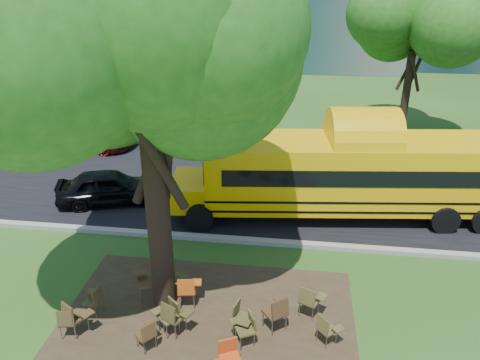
# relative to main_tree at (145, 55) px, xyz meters

# --- Properties ---
(ground) EXTENTS (160.00, 160.00, 0.00)m
(ground) POSITION_rel_main_tree_xyz_m (0.19, 0.07, -6.15)
(ground) COLOR #274816
(ground) RESTS_ON ground
(dirt_patch) EXTENTS (7.00, 4.50, 0.03)m
(dirt_patch) POSITION_rel_main_tree_xyz_m (1.19, -0.43, -6.13)
(dirt_patch) COLOR #382819
(dirt_patch) RESTS_ON ground
(asphalt_road) EXTENTS (80.00, 8.00, 0.04)m
(asphalt_road) POSITION_rel_main_tree_xyz_m (0.19, 7.07, -6.13)
(asphalt_road) COLOR black
(asphalt_road) RESTS_ON ground
(kerb_near) EXTENTS (80.00, 0.25, 0.14)m
(kerb_near) POSITION_rel_main_tree_xyz_m (0.19, 3.07, -6.08)
(kerb_near) COLOR gray
(kerb_near) RESTS_ON ground
(kerb_far) EXTENTS (80.00, 0.25, 0.14)m
(kerb_far) POSITION_rel_main_tree_xyz_m (0.19, 11.17, -6.08)
(kerb_far) COLOR gray
(kerb_far) RESTS_ON ground
(bg_tree_0) EXTENTS (5.20, 5.20, 7.18)m
(bg_tree_0) POSITION_rel_main_tree_xyz_m (-11.81, 13.07, -1.58)
(bg_tree_0) COLOR black
(bg_tree_0) RESTS_ON ground
(bg_tree_2) EXTENTS (4.80, 4.80, 6.62)m
(bg_tree_2) POSITION_rel_main_tree_xyz_m (-4.81, 16.07, -1.93)
(bg_tree_2) COLOR black
(bg_tree_2) RESTS_ON ground
(bg_tree_3) EXTENTS (5.60, 5.60, 7.84)m
(bg_tree_3) POSITION_rel_main_tree_xyz_m (8.19, 14.07, -1.12)
(bg_tree_3) COLOR black
(bg_tree_3) RESTS_ON ground
(main_tree) EXTENTS (7.20, 7.20, 9.76)m
(main_tree) POSITION_rel_main_tree_xyz_m (0.00, 0.00, 0.00)
(main_tree) COLOR black
(main_tree) RESTS_ON ground
(school_bus) EXTENTS (11.29, 3.67, 2.71)m
(school_bus) POSITION_rel_main_tree_xyz_m (5.02, 5.28, -4.58)
(school_bus) COLOR #EEB307
(school_bus) RESTS_ON ground
(chair_0) EXTENTS (0.55, 0.55, 0.82)m
(chair_0) POSITION_rel_main_tree_xyz_m (-1.79, -1.46, -5.64)
(chair_0) COLOR #413A1C
(chair_0) RESTS_ON ground
(chair_1) EXTENTS (0.76, 0.60, 0.90)m
(chair_1) POSITION_rel_main_tree_xyz_m (-1.71, -1.37, -5.59)
(chair_1) COLOR #4F341C
(chair_1) RESTS_ON ground
(chair_2) EXTENTS (0.52, 0.66, 0.77)m
(chair_2) POSITION_rel_main_tree_xyz_m (0.08, -1.61, -5.67)
(chair_2) COLOR #4A341A
(chair_2) RESTS_ON ground
(chair_3) EXTENTS (0.74, 0.58, 0.86)m
(chair_3) POSITION_rel_main_tree_xyz_m (0.41, -0.98, -5.62)
(chair_3) COLOR #504822
(chair_3) RESTS_ON ground
(chair_4) EXTENTS (0.76, 0.60, 0.91)m
(chair_4) POSITION_rel_main_tree_xyz_m (0.53, -1.09, -5.58)
(chair_4) COLOR #433E1D
(chair_4) RESTS_ON ground
(chair_5) EXTENTS (0.59, 0.70, 0.87)m
(chair_5) POSITION_rel_main_tree_xyz_m (1.95, -2.08, -5.61)
(chair_5) COLOR #BD4214
(chair_5) RESTS_ON ground
(chair_6) EXTENTS (0.67, 0.56, 0.83)m
(chair_6) POSITION_rel_main_tree_xyz_m (2.21, -1.14, -5.63)
(chair_6) COLOR #4D4921
(chair_6) RESTS_ON ground
(chair_7) EXTENTS (0.66, 0.52, 0.77)m
(chair_7) POSITION_rel_main_tree_xyz_m (3.97, -0.94, -5.67)
(chair_7) COLOR brown
(chair_7) RESTS_ON ground
(chair_8) EXTENTS (0.46, 0.56, 0.79)m
(chair_8) POSITION_rel_main_tree_xyz_m (-1.54, -0.66, -5.66)
(chair_8) COLOR #473F1E
(chair_8) RESTS_ON ground
(chair_9) EXTENTS (0.76, 0.66, 0.97)m
(chair_9) POSITION_rel_main_tree_xyz_m (-0.44, 0.16, -5.55)
(chair_9) COLOR #4F2F1C
(chair_9) RESTS_ON ground
(chair_10) EXTENTS (0.55, 0.70, 0.91)m
(chair_10) POSITION_rel_main_tree_xyz_m (0.18, 0.38, -5.58)
(chair_10) COLOR #4E4921
(chair_10) RESTS_ON ground
(chair_11) EXTENTS (0.60, 0.61, 0.90)m
(chair_11) POSITION_rel_main_tree_xyz_m (0.62, -0.08, -5.59)
(chair_11) COLOR #BF4E14
(chair_11) RESTS_ON ground
(chair_12) EXTENTS (0.51, 0.65, 0.84)m
(chair_12) POSITION_rel_main_tree_xyz_m (2.03, -0.84, -5.62)
(chair_12) COLOR #4E4621
(chair_12) RESTS_ON ground
(chair_13) EXTENTS (0.65, 0.82, 0.97)m
(chair_13) POSITION_rel_main_tree_xyz_m (2.86, -0.64, -5.55)
(chair_13) COLOR #4B321B
(chair_13) RESTS_ON ground
(chair_14) EXTENTS (0.72, 0.57, 0.88)m
(chair_14) POSITION_rel_main_tree_xyz_m (3.60, -0.09, -5.60)
(chair_14) COLOR brown
(chair_14) RESTS_ON ground
(black_car) EXTENTS (3.90, 2.48, 1.24)m
(black_car) POSITION_rel_main_tree_xyz_m (-3.46, 5.11, -5.53)
(black_car) COLOR black
(black_car) RESTS_ON ground
(bg_car_red) EXTENTS (4.76, 2.61, 1.26)m
(bg_car_red) POSITION_rel_main_tree_xyz_m (-6.65, 10.47, -5.51)
(bg_car_red) COLOR maroon
(bg_car_red) RESTS_ON ground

